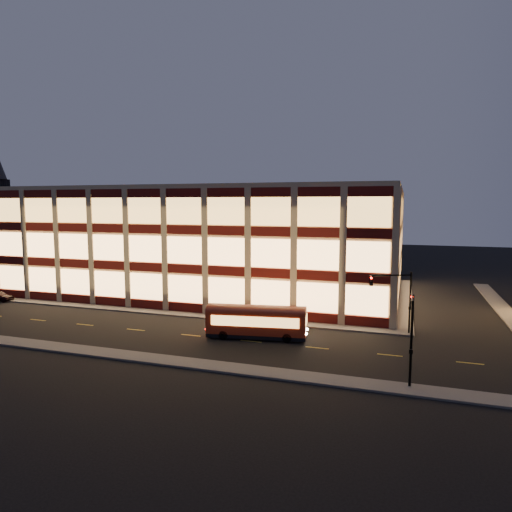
% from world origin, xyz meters
% --- Properties ---
extents(ground, '(200.00, 200.00, 0.00)m').
position_xyz_m(ground, '(0.00, 0.00, 0.00)').
color(ground, black).
rests_on(ground, ground).
extents(sidewalk_office_south, '(54.00, 2.00, 0.15)m').
position_xyz_m(sidewalk_office_south, '(-3.00, 1.00, 0.07)').
color(sidewalk_office_south, '#514F4C').
rests_on(sidewalk_office_south, ground).
extents(sidewalk_office_east, '(2.00, 30.00, 0.15)m').
position_xyz_m(sidewalk_office_east, '(23.00, 17.00, 0.07)').
color(sidewalk_office_east, '#514F4C').
rests_on(sidewalk_office_east, ground).
extents(sidewalk_tower_west, '(2.00, 30.00, 0.15)m').
position_xyz_m(sidewalk_tower_west, '(34.00, 17.00, 0.07)').
color(sidewalk_tower_west, '#514F4C').
rests_on(sidewalk_tower_west, ground).
extents(sidewalk_near, '(100.00, 2.00, 0.15)m').
position_xyz_m(sidewalk_near, '(0.00, -13.00, 0.07)').
color(sidewalk_near, '#514F4C').
rests_on(sidewalk_near, ground).
extents(office_building, '(50.45, 30.45, 14.50)m').
position_xyz_m(office_building, '(-2.91, 16.91, 7.25)').
color(office_building, tan).
rests_on(office_building, ground).
extents(traffic_signal_far, '(3.79, 1.87, 6.00)m').
position_xyz_m(traffic_signal_far, '(22.21, 0.24, 4.11)').
color(traffic_signal_far, black).
rests_on(traffic_signal_far, ground).
extents(traffic_signal_near, '(0.32, 4.45, 6.00)m').
position_xyz_m(traffic_signal_near, '(23.50, -11.03, 4.13)').
color(traffic_signal_near, black).
rests_on(traffic_signal_near, ground).
extents(trolley_bus, '(9.34, 3.66, 3.08)m').
position_xyz_m(trolley_bus, '(10.12, -4.80, 1.71)').
color(trolley_bus, '#931E08').
rests_on(trolley_bus, ground).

